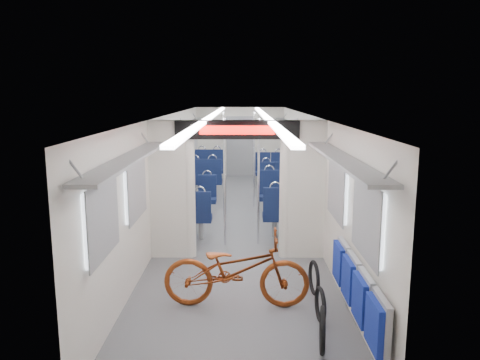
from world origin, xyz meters
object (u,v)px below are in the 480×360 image
Objects in this scene: bike_hoop_a at (322,332)px; stanchion_near_right at (258,182)px; bicycle at (236,270)px; flip_bench at (357,289)px; seat_bay_far_right at (273,173)px; seat_bay_near_right at (283,199)px; bike_hoop_b at (320,307)px; stanchion_near_left at (225,183)px; seat_bay_far_left at (207,170)px; seat_bay_near_left at (193,203)px; bike_hoop_c at (314,279)px; stanchion_far_left at (224,160)px; stanchion_far_right at (254,160)px.

bike_hoop_a is 0.23× the size of stanchion_near_right.
flip_bench is (1.35, -0.80, 0.09)m from bicycle.
seat_bay_far_right is (0.93, 7.20, 0.06)m from bicycle.
seat_bay_near_right is 1.51m from stanchion_near_right.
stanchion_near_left reaches higher than bike_hoop_b.
bicycle is 7.61m from seat_bay_far_left.
seat_bay_far_right is (0.01, 8.32, 0.32)m from bike_hoop_a.
seat_bay_near_right is at bearing 89.93° from bike_hoop_a.
bike_hoop_a is 0.24× the size of seat_bay_far_right.
seat_bay_near_left is at bearing 117.26° from flip_bench.
stanchion_near_right is at bearing 107.29° from bike_hoop_c.
stanchion_near_right is 1.00× the size of stanchion_far_left.
flip_bench is 1.00× the size of seat_bay_near_right.
stanchion_near_left reaches higher than bike_hoop_a.
stanchion_far_left reaches higher than bicycle.
bike_hoop_c is 5.24m from stanchion_far_right.
flip_bench is at bearing -75.90° from bike_hoop_c.
seat_bay_far_left is (0.00, 3.91, 0.05)m from seat_bay_near_left.
stanchion_far_left reaches higher than bike_hoop_b.
seat_bay_near_right is at bearing 6.08° from seat_bay_near_left.
stanchion_far_left is (-1.43, 5.17, 0.93)m from bike_hoop_c.
seat_bay_far_left is at bearing 103.76° from bike_hoop_b.
bike_hoop_a is 0.23× the size of stanchion_far_right.
seat_bay_far_right is (1.87, 3.55, 0.03)m from seat_bay_near_left.
bicycle is 3.95m from seat_bay_near_right.
bike_hoop_c is 0.25× the size of seat_bay_near_left.
seat_bay_near_right is at bearing 66.09° from stanchion_near_right.
seat_bay_near_left is at bearing 121.28° from bike_hoop_c.
seat_bay_far_left is at bearing 105.73° from stanchion_far_left.
stanchion_far_right is (-0.57, 6.58, 0.92)m from bike_hoop_a.
stanchion_far_right reaches higher than seat_bay_far_right.
stanchion_far_right is at bearing 90.19° from stanchion_near_right.
bike_hoop_a is at bearing -85.09° from stanchion_far_right.
seat_bay_far_right is at bearing 91.09° from bike_hoop_c.
seat_bay_far_right is at bearing 83.07° from stanchion_near_right.
stanchion_near_left reaches higher than bike_hoop_c.
stanchion_far_left is 1.00× the size of stanchion_far_right.
bicycle is 5.51m from stanchion_far_right.
stanchion_near_right reaches higher than flip_bench.
seat_bay_near_right is (0.93, 3.84, 0.06)m from bicycle.
bike_hoop_b is 0.19× the size of stanchion_near_right.
seat_bay_far_right is at bearing 89.96° from bike_hoop_a.
bike_hoop_b is 0.20× the size of seat_bay_far_left.
flip_bench is 4.66m from seat_bay_near_right.
bicycle is at bearing 149.34° from flip_bench.
seat_bay_far_right is at bearing -5.34° from bicycle.
stanchion_far_left is (-0.37, 5.53, 0.66)m from bicycle.
bike_hoop_c is 0.23× the size of seat_bay_far_right.
bike_hoop_c is at bearing -69.64° from bicycle.
stanchion_far_right reaches higher than bike_hoop_c.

